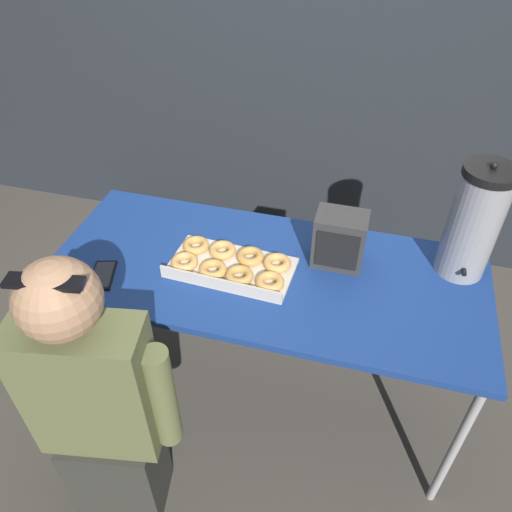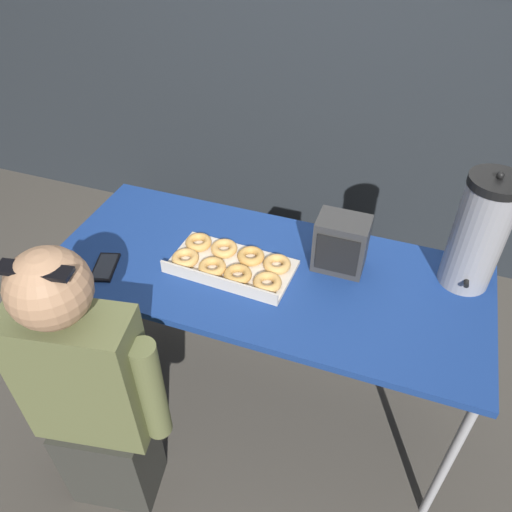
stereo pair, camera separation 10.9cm
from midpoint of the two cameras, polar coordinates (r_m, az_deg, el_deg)
name	(u,v)px [view 1 (the left image)]	position (r m, az deg, el deg)	size (l,w,h in m)	color
ground_plane	(264,392)	(2.41, -0.46, -15.30)	(12.00, 12.00, 0.00)	#4C473F
back_wall	(330,38)	(2.71, 7.22, 23.45)	(6.00, 0.11, 2.40)	#23282D
folding_table	(266,280)	(1.86, -0.58, -2.79)	(1.60, 0.68, 0.77)	navy
donut_box	(231,265)	(1.82, -4.59, -1.10)	(0.47, 0.26, 0.05)	beige
coffee_urn	(474,222)	(1.83, 22.10, 3.55)	(0.18, 0.20, 0.45)	#939399
cell_phone	(103,275)	(1.90, -18.69, -2.14)	(0.12, 0.17, 0.01)	black
space_heater	(340,240)	(1.81, 7.84, 1.83)	(0.18, 0.14, 0.21)	#333333
person_seated	(99,409)	(1.76, -19.32, -16.23)	(0.52, 0.26, 1.20)	#33332D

